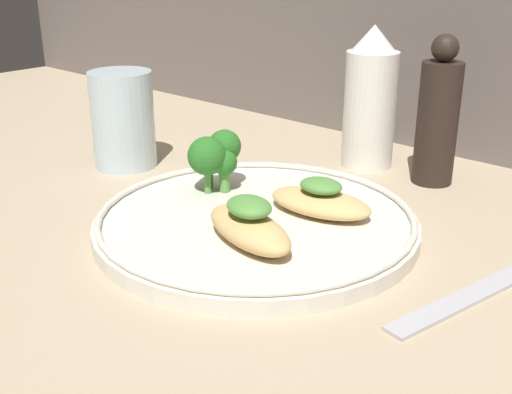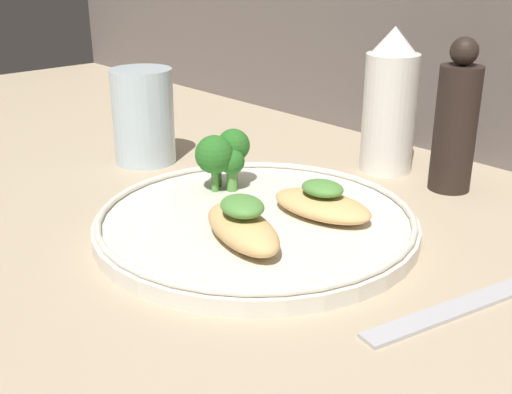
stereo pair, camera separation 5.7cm
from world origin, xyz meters
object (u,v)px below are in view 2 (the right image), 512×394
(pepper_grinder, at_px, (456,123))
(drinking_glass, at_px, (143,116))
(sauce_bottle, at_px, (390,104))
(broccoli_bunch, at_px, (222,154))
(plate, at_px, (256,222))

(pepper_grinder, xyz_separation_m, drinking_glass, (-0.30, -0.19, -0.02))
(sauce_bottle, xyz_separation_m, drinking_glass, (-0.21, -0.19, -0.02))
(broccoli_bunch, xyz_separation_m, drinking_glass, (-0.16, 0.01, 0.01))
(broccoli_bunch, height_order, pepper_grinder, pepper_grinder)
(plate, distance_m, sauce_bottle, 0.24)
(plate, bearing_deg, drinking_glass, 171.12)
(pepper_grinder, relative_size, drinking_glass, 1.44)
(pepper_grinder, distance_m, drinking_glass, 0.35)
(plate, xyz_separation_m, broccoli_bunch, (-0.08, 0.02, 0.04))
(plate, height_order, pepper_grinder, pepper_grinder)
(plate, relative_size, broccoli_bunch, 4.87)
(plate, distance_m, broccoli_bunch, 0.09)
(broccoli_bunch, bearing_deg, plate, -17.84)
(sauce_bottle, bearing_deg, drinking_glass, -138.07)
(plate, relative_size, sauce_bottle, 1.80)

